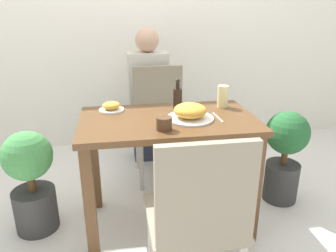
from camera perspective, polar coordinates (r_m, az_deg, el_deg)
ground_plane at (r=2.26m, az=0.00°, el=-16.22°), size 16.00×16.00×0.00m
wall_back at (r=3.22m, az=-4.31°, el=19.58°), size 8.00×0.05×2.60m
dining_table at (r=1.96m, az=0.00°, el=-2.16°), size 1.03×0.61×0.72m
chair_near at (r=1.47m, az=5.21°, el=-15.16°), size 0.42×0.42×0.89m
chair_far at (r=2.63m, az=-1.41°, el=1.63°), size 0.42×0.42×0.89m
food_plate at (r=1.89m, az=3.87°, el=2.41°), size 0.27×0.27×0.09m
side_plate at (r=2.07m, az=-9.84°, el=3.28°), size 0.16×0.16×0.06m
drink_cup at (r=1.73m, az=-0.68°, el=0.45°), size 0.08×0.08×0.07m
juice_glass at (r=2.13m, az=9.50°, el=5.10°), size 0.07×0.07×0.14m
sauce_bottle at (r=2.06m, az=1.68°, el=4.97°), size 0.06×0.06×0.20m
fork_utensil at (r=1.87m, az=-1.15°, el=1.00°), size 0.02×0.19×0.00m
spoon_utensil at (r=1.94m, az=8.65°, el=1.52°), size 0.02×0.17×0.00m
potted_plant_left at (r=2.18m, az=-22.76°, el=-8.48°), size 0.30×0.30×0.66m
potted_plant_right at (r=2.44m, az=19.70°, el=-4.29°), size 0.30×0.30×0.67m
person_figure at (r=2.90m, az=-3.45°, el=5.06°), size 0.34×0.22×1.17m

